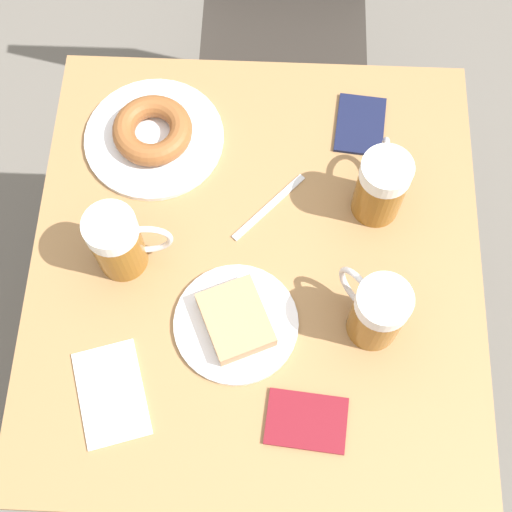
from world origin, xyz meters
TOP-DOWN VIEW (x-y plane):
  - ground_plane at (0.00, 0.00)m, footprint 8.00×8.00m
  - table at (0.00, 0.00)m, footprint 0.77×0.84m
  - plate_with_cake at (-0.03, -0.12)m, footprint 0.21×0.21m
  - plate_with_donut at (-0.20, 0.23)m, footprint 0.26×0.26m
  - beer_mug_left at (0.21, 0.12)m, footprint 0.09×0.14m
  - beer_mug_center at (0.19, -0.11)m, footprint 0.11×0.12m
  - beer_mug_right at (-0.22, -0.01)m, footprint 0.14×0.09m
  - napkin_folded at (-0.22, -0.24)m, footprint 0.14×0.18m
  - fork at (0.02, 0.10)m, footprint 0.13×0.14m
  - passport_near_edge at (0.09, -0.27)m, footprint 0.13×0.10m
  - passport_far_edge at (0.18, 0.28)m, footprint 0.10×0.13m

SIDE VIEW (x-z plane):
  - ground_plane at x=0.00m, z-range 0.00..0.00m
  - table at x=0.00m, z-range 0.28..0.98m
  - fork at x=0.02m, z-range 0.70..0.70m
  - napkin_folded at x=-0.22m, z-range 0.70..0.71m
  - passport_near_edge at x=0.09m, z-range 0.70..0.71m
  - passport_far_edge at x=0.18m, z-range 0.70..0.71m
  - plate_with_cake at x=-0.03m, z-range 0.69..0.74m
  - plate_with_donut at x=-0.20m, z-range 0.69..0.75m
  - beer_mug_left at x=0.21m, z-range 0.70..0.84m
  - beer_mug_center at x=0.19m, z-range 0.70..0.84m
  - beer_mug_right at x=-0.22m, z-range 0.70..0.84m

